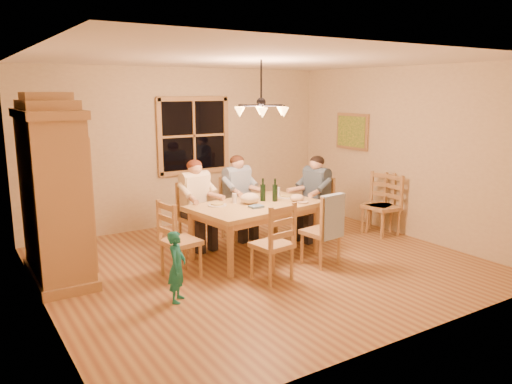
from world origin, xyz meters
TOP-DOWN VIEW (x-y plane):
  - floor at (0.00, 0.00)m, footprint 5.50×5.50m
  - ceiling at (0.00, 0.00)m, footprint 5.50×5.00m
  - wall_back at (0.00, 2.50)m, footprint 5.50×0.02m
  - wall_left at (-2.75, 0.00)m, footprint 0.02×5.00m
  - wall_right at (2.75, 0.00)m, footprint 0.02×5.00m
  - window at (0.20, 2.47)m, footprint 1.30×0.06m
  - painting at (2.71, 1.20)m, footprint 0.06×0.78m
  - chandelier at (-0.00, 0.00)m, footprint 0.77×0.68m
  - armoire at (-2.42, 0.88)m, footprint 0.66×1.40m
  - dining_table at (0.11, 0.32)m, footprint 1.91×1.32m
  - chair_far_left at (-0.44, 1.09)m, footprint 0.49×0.48m
  - chair_far_right at (0.34, 1.19)m, footprint 0.49×0.48m
  - chair_near_left at (-0.21, -0.57)m, footprint 0.49×0.48m
  - chair_near_right at (0.67, -0.45)m, footprint 0.49×0.48m
  - chair_end_left at (-1.11, 0.15)m, footprint 0.48×0.49m
  - chair_end_right at (1.33, 0.49)m, footprint 0.48×0.49m
  - adult_woman at (-0.44, 1.09)m, footprint 0.43×0.47m
  - adult_plaid_man at (0.34, 1.19)m, footprint 0.43×0.47m
  - adult_slate_man at (1.33, 0.49)m, footprint 0.47×0.43m
  - towel at (0.70, -0.64)m, footprint 0.39×0.15m
  - wine_bottle_a at (0.30, 0.42)m, footprint 0.08×0.08m
  - wine_bottle_b at (0.44, 0.31)m, footprint 0.08×0.08m
  - plate_woman at (-0.39, 0.50)m, footprint 0.26×0.26m
  - plate_plaid at (0.36, 0.68)m, footprint 0.26×0.26m
  - plate_slate at (0.73, 0.43)m, footprint 0.26×0.26m
  - wine_glass_a at (-0.11, 0.51)m, footprint 0.06×0.06m
  - wine_glass_b at (0.66, 0.55)m, footprint 0.06×0.06m
  - cap at (0.69, 0.12)m, footprint 0.20×0.20m
  - napkin at (-0.00, 0.12)m, footprint 0.20×0.16m
  - cloth_bundle at (0.05, 0.38)m, footprint 0.28×0.22m
  - child at (-1.46, -0.54)m, footprint 0.34×0.35m
  - chair_spare_front at (2.45, 0.11)m, footprint 0.46×0.48m
  - chair_spare_back at (2.45, 0.25)m, footprint 0.56×0.57m

SIDE VIEW (x-z plane):
  - floor at x=0.00m, z-range 0.00..0.00m
  - chair_far_left at x=-0.44m, z-range -0.19..0.80m
  - chair_far_right at x=0.34m, z-range -0.19..0.80m
  - chair_near_left at x=-0.21m, z-range -0.19..0.80m
  - chair_near_right at x=0.67m, z-range -0.19..0.80m
  - chair_end_left at x=-1.11m, z-range -0.19..0.80m
  - chair_end_right at x=1.33m, z-range -0.19..0.80m
  - chair_spare_front at x=2.45m, z-range -0.19..0.80m
  - chair_spare_back at x=2.45m, z-range -0.19..0.80m
  - child at x=-1.46m, z-range 0.00..0.81m
  - dining_table at x=0.11m, z-range 0.28..1.04m
  - towel at x=0.70m, z-range 0.41..0.99m
  - plate_woman at x=-0.39m, z-range 0.76..0.78m
  - plate_plaid at x=0.36m, z-range 0.76..0.78m
  - plate_slate at x=0.73m, z-range 0.76..0.78m
  - napkin at x=0.00m, z-range 0.76..0.79m
  - cap at x=0.69m, z-range 0.76..0.87m
  - wine_glass_a at x=-0.11m, z-range 0.76..0.90m
  - wine_glass_b at x=0.66m, z-range 0.76..0.90m
  - cloth_bundle at x=0.05m, z-range 0.76..0.91m
  - adult_woman at x=-0.44m, z-range 0.40..1.28m
  - adult_plaid_man at x=0.34m, z-range 0.40..1.28m
  - adult_slate_man at x=1.33m, z-range 0.40..1.28m
  - wine_bottle_a at x=0.30m, z-range 0.76..1.09m
  - wine_bottle_b at x=0.44m, z-range 0.76..1.09m
  - armoire at x=-2.42m, z-range -0.09..2.21m
  - wall_back at x=0.00m, z-range 0.00..2.70m
  - wall_left at x=-2.75m, z-range 0.00..2.70m
  - wall_right at x=2.75m, z-range 0.00..2.70m
  - window at x=0.20m, z-range 0.90..2.20m
  - painting at x=2.71m, z-range 1.28..1.92m
  - chandelier at x=0.00m, z-range 1.72..2.43m
  - ceiling at x=0.00m, z-range 2.69..2.71m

